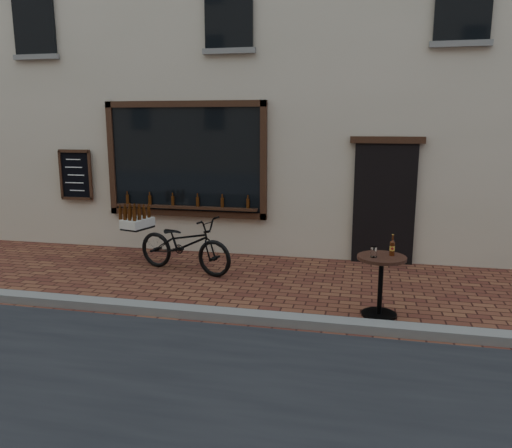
# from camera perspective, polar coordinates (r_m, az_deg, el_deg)

# --- Properties ---
(ground) EXTENTS (90.00, 90.00, 0.00)m
(ground) POSITION_cam_1_polar(r_m,az_deg,el_deg) (6.54, -2.36, -11.58)
(ground) COLOR #50221A
(ground) RESTS_ON ground
(kerb) EXTENTS (90.00, 0.25, 0.12)m
(kerb) POSITION_cam_1_polar(r_m,az_deg,el_deg) (6.69, -1.92, -10.45)
(kerb) COLOR slate
(kerb) RESTS_ON ground
(shop_building) EXTENTS (28.00, 6.20, 10.00)m
(shop_building) POSITION_cam_1_polar(r_m,az_deg,el_deg) (12.64, 5.59, 22.59)
(shop_building) COLOR beige
(shop_building) RESTS_ON ground
(cargo_bicycle) EXTENTS (2.29, 1.16, 1.06)m
(cargo_bicycle) POSITION_cam_1_polar(r_m,az_deg,el_deg) (8.76, -8.38, -2.18)
(cargo_bicycle) COLOR black
(cargo_bicycle) RESTS_ON ground
(bistro_table) EXTENTS (0.65, 0.65, 1.11)m
(bistro_table) POSITION_cam_1_polar(r_m,az_deg,el_deg) (6.88, 14.12, -5.50)
(bistro_table) COLOR black
(bistro_table) RESTS_ON ground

